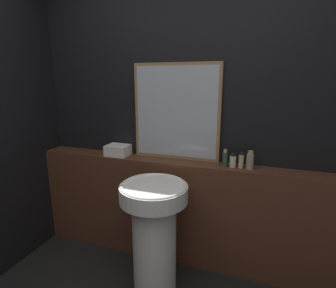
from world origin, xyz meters
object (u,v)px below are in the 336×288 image
shampoo_bottle (225,158)px  body_wash_bottle (250,161)px  pedestal_sink (154,230)px  conditioner_bottle (233,161)px  lotion_bottle (241,161)px  mirror (176,112)px  towel_stack (118,150)px

shampoo_bottle → body_wash_bottle: bearing=0.0°
body_wash_bottle → pedestal_sink: bearing=-146.8°
conditioner_bottle → lotion_bottle: bearing=0.0°
shampoo_bottle → body_wash_bottle: body_wash_bottle is taller
mirror → conditioner_bottle: size_ratio=7.37×
shampoo_bottle → lotion_bottle: (0.12, 0.00, -0.01)m
pedestal_sink → shampoo_bottle: 0.77m
conditioner_bottle → shampoo_bottle: bearing=-180.0°
body_wash_bottle → conditioner_bottle: bearing=180.0°
lotion_bottle → body_wash_bottle: 0.07m
shampoo_bottle → towel_stack: bearing=180.0°
pedestal_sink → body_wash_bottle: 0.89m
body_wash_bottle → lotion_bottle: bearing=180.0°
mirror → pedestal_sink: bearing=-91.0°
lotion_bottle → body_wash_bottle: size_ratio=0.89×
towel_stack → body_wash_bottle: (1.14, 0.00, 0.02)m
mirror → conditioner_bottle: (0.49, -0.08, -0.35)m
mirror → conditioner_bottle: mirror is taller
towel_stack → conditioner_bottle: size_ratio=1.85×
pedestal_sink → lotion_bottle: 0.84m
mirror → shampoo_bottle: size_ratio=5.82×
towel_stack → shampoo_bottle: 0.95m
lotion_bottle → pedestal_sink: bearing=-143.9°
mirror → towel_stack: mirror is taller
mirror → towel_stack: size_ratio=3.98×
pedestal_sink → conditioner_bottle: (0.50, 0.41, 0.46)m
shampoo_bottle → conditioner_bottle: size_ratio=1.27×
mirror → towel_stack: 0.63m
towel_stack → conditioner_bottle: conditioner_bottle is taller
mirror → conditioner_bottle: 0.61m
body_wash_bottle → towel_stack: bearing=180.0°
conditioner_bottle → body_wash_bottle: bearing=0.0°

